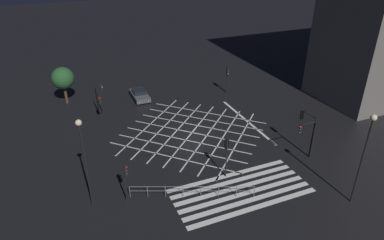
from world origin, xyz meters
The scene contains 15 objects.
ground_plane centered at (0.00, 0.00, 0.00)m, with size 200.00×200.00×0.00m, color black.
road_markings centered at (0.37, -5.60, 0.00)m, with size 17.45×21.85×0.01m.
traffic_light_nw_main centered at (-8.07, 8.45, 2.80)m, with size 0.39×0.36×3.91m.
traffic_light_ne_cross centered at (8.64, 8.30, 2.59)m, with size 0.36×0.39×3.62m.
traffic_light_nw_cross centered at (-8.64, 7.02, 2.64)m, with size 0.36×3.14×3.56m.
traffic_light_se_main centered at (7.73, -8.85, 2.95)m, with size 1.89×0.36×4.05m.
traffic_light_ne_main centered at (8.76, 8.43, 2.64)m, with size 0.39×0.36×3.69m.
traffic_light_sw_main centered at (-9.02, -8.14, 2.43)m, with size 0.39×0.36×3.40m.
traffic_light_median_south centered at (-0.26, -8.27, 2.74)m, with size 0.36×0.39×3.84m.
traffic_light_se_cross centered at (8.69, -7.65, 3.14)m, with size 0.36×2.10×4.30m.
street_lamp_east centered at (-11.75, -7.96, 5.26)m, with size 0.46×0.46×7.81m.
street_lamp_west centered at (7.50, -15.20, 5.35)m, with size 0.47×0.47×7.82m.
street_tree_near centered at (-11.92, 13.35, 3.37)m, with size 2.77×2.77×4.79m.
waiting_car centered at (-2.91, 10.98, 0.60)m, with size 1.88×4.22×1.24m.
pedestrian_railing centered at (-4.07, -9.74, 0.67)m, with size 9.41×3.96×1.05m.
Camera 1 is at (-12.53, -29.96, 18.61)m, focal length 32.00 mm.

